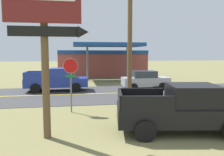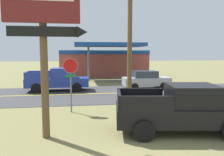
{
  "view_description": "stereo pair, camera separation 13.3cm",
  "coord_description": "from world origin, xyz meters",
  "px_view_note": "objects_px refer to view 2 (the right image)",
  "views": [
    {
      "loc": [
        -2.15,
        -4.93,
        3.22
      ],
      "look_at": [
        0.0,
        8.0,
        1.8
      ],
      "focal_mm": 36.75,
      "sensor_mm": 36.0,
      "label": 1
    },
    {
      "loc": [
        -2.02,
        -4.95,
        3.22
      ],
      "look_at": [
        0.0,
        8.0,
        1.8
      ],
      "focal_mm": 36.75,
      "sensor_mm": 36.0,
      "label": 2
    }
  ],
  "objects_px": {
    "gas_station": "(103,62)",
    "pickup_black_parked_on_lawn": "(182,109)",
    "motel_sign": "(44,12)",
    "stop_sign": "(71,75)",
    "car_silver_near_lane": "(146,80)",
    "utility_pole": "(130,28)",
    "pickup_blue_on_road": "(58,80)"
  },
  "relations": [
    {
      "from": "motel_sign",
      "to": "pickup_black_parked_on_lawn",
      "type": "xyz_separation_m",
      "value": [
        5.33,
        -0.15,
        -3.72
      ]
    },
    {
      "from": "motel_sign",
      "to": "car_silver_near_lane",
      "type": "distance_m",
      "value": 14.0
    },
    {
      "from": "stop_sign",
      "to": "pickup_blue_on_road",
      "type": "bearing_deg",
      "value": 99.4
    },
    {
      "from": "utility_pole",
      "to": "car_silver_near_lane",
      "type": "distance_m",
      "value": 8.91
    },
    {
      "from": "stop_sign",
      "to": "pickup_blue_on_road",
      "type": "xyz_separation_m",
      "value": [
        -1.24,
        7.47,
        -1.06
      ]
    },
    {
      "from": "pickup_black_parked_on_lawn",
      "to": "stop_sign",
      "type": "bearing_deg",
      "value": 138.84
    },
    {
      "from": "utility_pole",
      "to": "pickup_black_parked_on_lawn",
      "type": "relative_size",
      "value": 1.6
    },
    {
      "from": "motel_sign",
      "to": "pickup_blue_on_road",
      "type": "height_order",
      "value": "motel_sign"
    },
    {
      "from": "pickup_blue_on_road",
      "to": "utility_pole",
      "type": "bearing_deg",
      "value": -58.56
    },
    {
      "from": "pickup_blue_on_road",
      "to": "car_silver_near_lane",
      "type": "distance_m",
      "value": 7.78
    },
    {
      "from": "utility_pole",
      "to": "car_silver_near_lane",
      "type": "xyz_separation_m",
      "value": [
        3.27,
        7.37,
        -3.8
      ]
    },
    {
      "from": "car_silver_near_lane",
      "to": "gas_station",
      "type": "bearing_deg",
      "value": 100.74
    },
    {
      "from": "motel_sign",
      "to": "pickup_black_parked_on_lawn",
      "type": "distance_m",
      "value": 6.5
    },
    {
      "from": "motel_sign",
      "to": "utility_pole",
      "type": "xyz_separation_m",
      "value": [
        4.08,
        3.9,
        -0.05
      ]
    },
    {
      "from": "stop_sign",
      "to": "utility_pole",
      "type": "xyz_separation_m",
      "value": [
        3.27,
        0.1,
        2.6
      ]
    },
    {
      "from": "stop_sign",
      "to": "pickup_blue_on_road",
      "type": "distance_m",
      "value": 7.64
    },
    {
      "from": "stop_sign",
      "to": "pickup_black_parked_on_lawn",
      "type": "xyz_separation_m",
      "value": [
        4.52,
        -3.95,
        -1.06
      ]
    },
    {
      "from": "stop_sign",
      "to": "utility_pole",
      "type": "bearing_deg",
      "value": 1.68
    },
    {
      "from": "pickup_black_parked_on_lawn",
      "to": "car_silver_near_lane",
      "type": "xyz_separation_m",
      "value": [
        2.02,
        11.42,
        -0.13
      ]
    },
    {
      "from": "utility_pole",
      "to": "car_silver_near_lane",
      "type": "relative_size",
      "value": 2.07
    },
    {
      "from": "motel_sign",
      "to": "car_silver_near_lane",
      "type": "height_order",
      "value": "motel_sign"
    },
    {
      "from": "pickup_blue_on_road",
      "to": "gas_station",
      "type": "bearing_deg",
      "value": 67.04
    },
    {
      "from": "motel_sign",
      "to": "gas_station",
      "type": "xyz_separation_m",
      "value": [
        4.95,
        23.95,
        -2.74
      ]
    },
    {
      "from": "motel_sign",
      "to": "pickup_black_parked_on_lawn",
      "type": "bearing_deg",
      "value": -1.6
    },
    {
      "from": "pickup_black_parked_on_lawn",
      "to": "gas_station",
      "type": "bearing_deg",
      "value": 90.92
    },
    {
      "from": "gas_station",
      "to": "car_silver_near_lane",
      "type": "bearing_deg",
      "value": -79.26
    },
    {
      "from": "motel_sign",
      "to": "stop_sign",
      "type": "distance_m",
      "value": 4.71
    },
    {
      "from": "utility_pole",
      "to": "pickup_black_parked_on_lawn",
      "type": "distance_m",
      "value": 5.6
    },
    {
      "from": "utility_pole",
      "to": "stop_sign",
      "type": "bearing_deg",
      "value": -178.32
    },
    {
      "from": "gas_station",
      "to": "pickup_black_parked_on_lawn",
      "type": "bearing_deg",
      "value": -89.08
    },
    {
      "from": "motel_sign",
      "to": "car_silver_near_lane",
      "type": "relative_size",
      "value": 1.63
    },
    {
      "from": "pickup_blue_on_road",
      "to": "car_silver_near_lane",
      "type": "bearing_deg",
      "value": 0.0
    }
  ]
}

